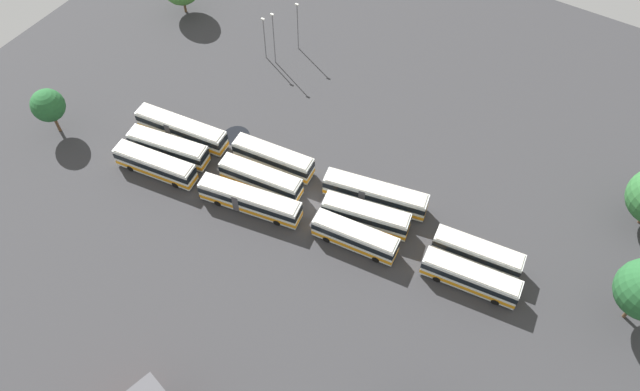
# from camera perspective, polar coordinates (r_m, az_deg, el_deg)

# --- Properties ---
(ground_plane) EXTENTS (122.78, 122.78, 0.00)m
(ground_plane) POSITION_cam_1_polar(r_m,az_deg,el_deg) (82.41, -0.72, -0.81)
(ground_plane) COLOR #333335
(bus_row0_slot0) EXTENTS (12.10, 4.17, 3.39)m
(bus_row0_slot0) POSITION_cam_1_polar(r_m,az_deg,el_deg) (87.35, -15.09, 2.80)
(bus_row0_slot0) COLOR silver
(bus_row0_slot0) RESTS_ON ground_plane
(bus_row0_slot1) EXTENTS (12.00, 4.53, 3.39)m
(bus_row0_slot1) POSITION_cam_1_polar(r_m,az_deg,el_deg) (88.98, -13.94, 4.35)
(bus_row0_slot1) COLOR silver
(bus_row0_slot1) RESTS_ON ground_plane
(bus_row0_slot2) EXTENTS (14.23, 4.20, 3.39)m
(bus_row0_slot2) POSITION_cam_1_polar(r_m,az_deg,el_deg) (91.00, -12.81, 6.05)
(bus_row0_slot2) COLOR silver
(bus_row0_slot2) RESTS_ON ground_plane
(bus_row1_slot0) EXTENTS (14.25, 4.99, 3.39)m
(bus_row1_slot0) POSITION_cam_1_polar(r_m,az_deg,el_deg) (81.09, -6.58, -0.44)
(bus_row1_slot0) COLOR silver
(bus_row1_slot0) RESTS_ON ground_plane
(bus_row1_slot1) EXTENTS (11.83, 3.92, 3.39)m
(bus_row1_slot1) POSITION_cam_1_polar(r_m,az_deg,el_deg) (83.18, -5.53, 1.59)
(bus_row1_slot1) COLOR silver
(bus_row1_slot1) RESTS_ON ground_plane
(bus_row1_slot2) EXTENTS (11.86, 3.80, 3.39)m
(bus_row1_slot2) POSITION_cam_1_polar(r_m,az_deg,el_deg) (85.34, -4.37, 3.49)
(bus_row1_slot2) COLOR silver
(bus_row1_slot2) RESTS_ON ground_plane
(bus_row2_slot0) EXTENTS (11.29, 3.69, 3.39)m
(bus_row2_slot0) POSITION_cam_1_polar(r_m,az_deg,el_deg) (77.41, 3.29, -3.85)
(bus_row2_slot0) COLOR silver
(bus_row2_slot0) RESTS_ON ground_plane
(bus_row2_slot1) EXTENTS (11.69, 4.83, 3.39)m
(bus_row2_slot1) POSITION_cam_1_polar(r_m,az_deg,el_deg) (79.34, 4.31, -1.87)
(bus_row2_slot1) COLOR silver
(bus_row2_slot1) RESTS_ON ground_plane
(bus_row2_slot2) EXTENTS (14.24, 5.38, 3.39)m
(bus_row2_slot2) POSITION_cam_1_polar(r_m,az_deg,el_deg) (81.49, 5.14, 0.14)
(bus_row2_slot2) COLOR silver
(bus_row2_slot2) RESTS_ON ground_plane
(bus_row3_slot0) EXTENTS (12.09, 3.90, 3.39)m
(bus_row3_slot0) POSITION_cam_1_polar(r_m,az_deg,el_deg) (76.44, 13.85, -7.41)
(bus_row3_slot0) COLOR silver
(bus_row3_slot0) RESTS_ON ground_plane
(bus_row3_slot1) EXTENTS (11.31, 3.85, 3.39)m
(bus_row3_slot1) POSITION_cam_1_polar(r_m,az_deg,el_deg) (78.45, 14.47, -5.22)
(bus_row3_slot1) COLOR silver
(bus_row3_slot1) RESTS_ON ground_plane
(lamp_post_by_building) EXTENTS (0.56, 0.28, 9.43)m
(lamp_post_by_building) POSITION_cam_1_polar(r_m,az_deg,el_deg) (98.95, -4.34, 14.52)
(lamp_post_by_building) COLOR slate
(lamp_post_by_building) RESTS_ON ground_plane
(lamp_post_mid_lot) EXTENTS (0.56, 0.28, 7.71)m
(lamp_post_mid_lot) POSITION_cam_1_polar(r_m,az_deg,el_deg) (100.56, -5.21, 14.54)
(lamp_post_mid_lot) COLOR slate
(lamp_post_mid_lot) RESTS_ON ground_plane
(lamp_post_far_corner) EXTENTS (0.56, 0.28, 8.68)m
(lamp_post_far_corner) POSITION_cam_1_polar(r_m,az_deg,el_deg) (101.77, -2.10, 15.62)
(lamp_post_far_corner) COLOR slate
(lamp_post_far_corner) RESTS_ON ground_plane
(tree_northwest) EXTENTS (4.76, 4.76, 7.59)m
(tree_northwest) POSITION_cam_1_polar(r_m,az_deg,el_deg) (95.42, -24.02, 7.68)
(tree_northwest) COLOR brown
(tree_northwest) RESTS_ON ground_plane
(puddle_front_lane) EXTENTS (3.39, 3.39, 0.01)m
(puddle_front_lane) POSITION_cam_1_polar(r_m,az_deg,el_deg) (81.58, -2.99, -1.70)
(puddle_front_lane) COLOR black
(puddle_front_lane) RESTS_ON ground_plane
(puddle_near_shelter) EXTENTS (3.96, 3.96, 0.01)m
(puddle_near_shelter) POSITION_cam_1_polar(r_m,az_deg,el_deg) (91.16, -7.80, 5.54)
(puddle_near_shelter) COLOR black
(puddle_near_shelter) RESTS_ON ground_plane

